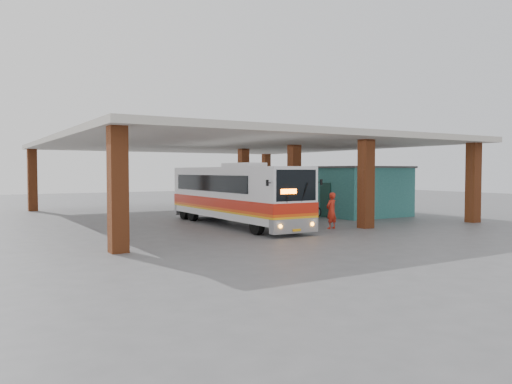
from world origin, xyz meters
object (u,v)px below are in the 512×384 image
at_px(pedestrian, 331,211).
at_px(red_chair, 270,206).
at_px(coach_bus, 235,195).
at_px(motorcycle, 307,209).

distance_m(pedestrian, red_chair, 11.09).
bearing_deg(red_chair, pedestrian, -110.85).
relative_size(coach_bus, red_chair, 15.36).
xyz_separation_m(motorcycle, red_chair, (0.99, 5.57, -0.19)).
bearing_deg(pedestrian, motorcycle, -126.79).
bearing_deg(red_chair, coach_bus, -137.36).
distance_m(motorcycle, pedestrian, 5.52).
relative_size(motorcycle, red_chair, 2.75).
relative_size(motorcycle, pedestrian, 1.12).
xyz_separation_m(motorcycle, pedestrian, (-2.31, -5.00, 0.36)).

